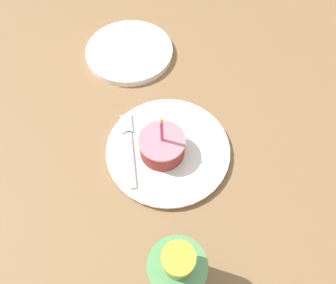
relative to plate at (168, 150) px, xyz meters
name	(u,v)px	position (x,y,z in m)	size (l,w,h in m)	color
ground_plane	(153,156)	(-0.02, 0.02, -0.03)	(2.40, 2.40, 0.04)	olive
plate	(168,150)	(0.00, 0.00, 0.00)	(0.25, 0.25, 0.02)	white
cake_slice	(162,146)	(-0.01, 0.00, 0.03)	(0.09, 0.09, 0.12)	#99332D
fork	(130,143)	(-0.05, 0.06, 0.01)	(0.12, 0.15, 0.00)	#B2B2B7
bottle	(176,274)	(-0.16, -0.19, 0.07)	(0.08, 0.08, 0.19)	#599959
side_plate	(130,52)	(0.13, 0.27, 0.00)	(0.21, 0.21, 0.02)	white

